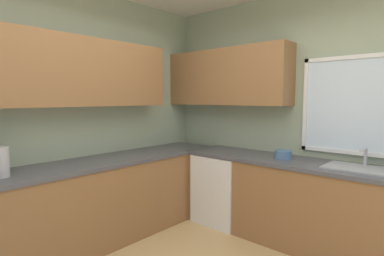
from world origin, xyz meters
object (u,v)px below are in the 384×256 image
kettle (0,162)px  dishwasher (224,188)px  sink_assembly (361,168)px  bowl (283,155)px

kettle → dishwasher: bearing=74.2°
dishwasher → sink_assembly: (1.50, 0.04, 0.48)m
dishwasher → bowl: 0.91m
dishwasher → sink_assembly: bearing=1.4°
kettle → sink_assembly: kettle is taller
bowl → sink_assembly: bearing=0.5°
kettle → sink_assembly: bearing=46.9°
dishwasher → bowl: (0.75, 0.03, 0.51)m
dishwasher → sink_assembly: size_ratio=1.39×
kettle → sink_assembly: (2.14, 2.29, -0.11)m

